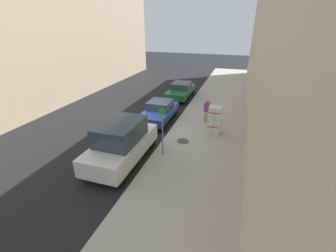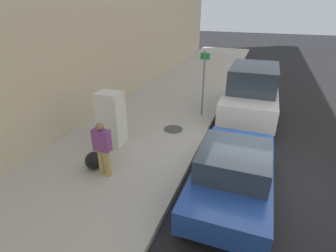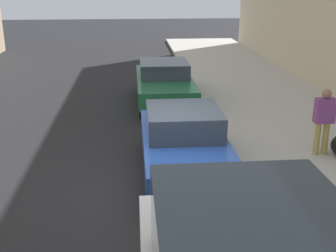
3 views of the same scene
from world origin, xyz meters
TOP-DOWN VIEW (x-y plane):
  - ground_plane at (0.00, 0.00)m, footprint 80.00×80.00m
  - pedestrian_walking_far at (-3.75, -1.16)m, footprint 0.45×0.22m
  - parked_sedan_green at (-0.44, -6.46)m, footprint 1.86×4.46m
  - parked_hatchback_blue at (-0.44, -0.69)m, footprint 1.78×3.98m

SIDE VIEW (x-z plane):
  - ground_plane at x=0.00m, z-range 0.00..0.00m
  - parked_hatchback_blue at x=-0.44m, z-range 0.02..1.46m
  - parked_sedan_green at x=-0.44m, z-range 0.03..1.44m
  - pedestrian_walking_far at x=-3.75m, z-range 0.27..1.84m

